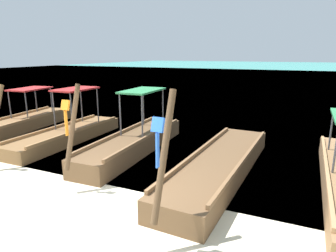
# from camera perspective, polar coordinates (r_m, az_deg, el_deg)

# --- Properties ---
(ground) EXTENTS (120.00, 120.00, 0.00)m
(ground) POSITION_cam_1_polar(r_m,az_deg,el_deg) (6.63, -11.86, -16.27)
(ground) COLOR beige
(sea_water) EXTENTS (120.00, 120.00, 0.00)m
(sea_water) POSITION_cam_1_polar(r_m,az_deg,el_deg) (65.93, 21.48, 10.06)
(sea_water) COLOR #2DB29E
(sea_water) RESTS_ON ground
(longtail_boat_violet_ribbon) EXTENTS (1.91, 5.84, 2.31)m
(longtail_boat_violet_ribbon) POSITION_cam_1_polar(r_m,az_deg,el_deg) (14.60, -26.28, 0.64)
(longtail_boat_violet_ribbon) COLOR brown
(longtail_boat_violet_ribbon) RESTS_ON ground
(longtail_boat_red_ribbon) EXTENTS (1.24, 5.80, 2.42)m
(longtail_boat_red_ribbon) POSITION_cam_1_polar(r_m,az_deg,el_deg) (11.91, -18.92, -1.40)
(longtail_boat_red_ribbon) COLOR brown
(longtail_boat_red_ribbon) RESTS_ON ground
(longtail_boat_orange_ribbon) EXTENTS (1.33, 6.16, 2.58)m
(longtail_boat_orange_ribbon) POSITION_cam_1_polar(r_m,az_deg,el_deg) (10.15, -6.62, -3.06)
(longtail_boat_orange_ribbon) COLOR brown
(longtail_boat_orange_ribbon) RESTS_ON ground
(longtail_boat_blue_ribbon) EXTENTS (1.68, 6.94, 2.72)m
(longtail_boat_blue_ribbon) POSITION_cam_1_polar(r_m,az_deg,el_deg) (8.35, 9.97, -7.49)
(longtail_boat_blue_ribbon) COLOR brown
(longtail_boat_blue_ribbon) RESTS_ON ground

